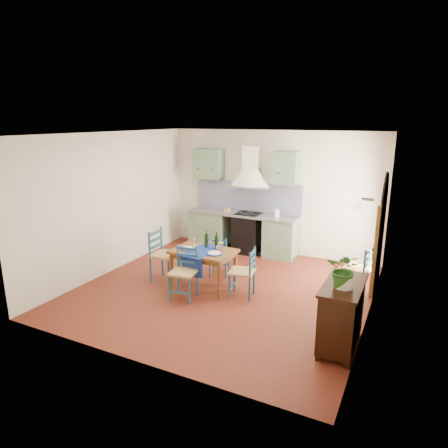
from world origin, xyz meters
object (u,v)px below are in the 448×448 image
(chair_near, at_px, (184,272))
(sideboard, at_px, (341,313))
(dining_table, at_px, (204,255))
(potted_plant, at_px, (345,270))

(chair_near, xyz_separation_m, sideboard, (2.73, -0.39, 0.04))
(dining_table, height_order, chair_near, dining_table)
(sideboard, bearing_deg, dining_table, 160.45)
(dining_table, bearing_deg, sideboard, -19.55)
(dining_table, xyz_separation_m, potted_plant, (2.67, -1.06, 0.54))
(sideboard, relative_size, potted_plant, 2.17)
(dining_table, relative_size, sideboard, 1.10)
(sideboard, xyz_separation_m, potted_plant, (0.02, -0.12, 0.67))
(dining_table, height_order, sideboard, dining_table)
(chair_near, bearing_deg, potted_plant, -10.63)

